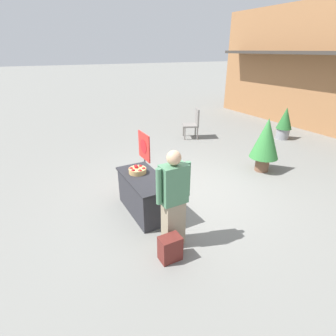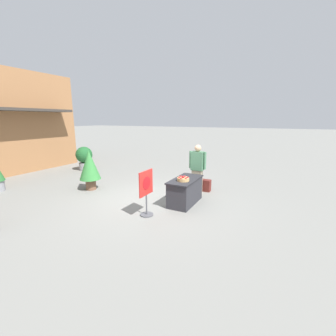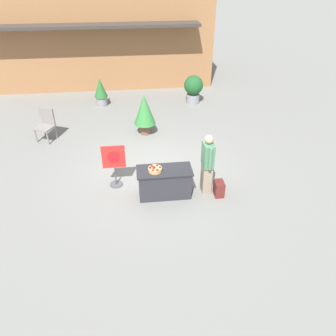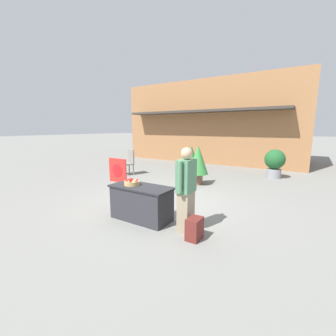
{
  "view_description": "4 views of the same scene",
  "coord_description": "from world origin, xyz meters",
  "px_view_note": "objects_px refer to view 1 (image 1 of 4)",
  "views": [
    {
      "loc": [
        4.52,
        -2.9,
        3.06
      ],
      "look_at": [
        0.53,
        -0.73,
        1.0
      ],
      "focal_mm": 28.0,
      "sensor_mm": 36.0,
      "label": 1
    },
    {
      "loc": [
        -5.85,
        -3.65,
        2.58
      ],
      "look_at": [
        0.71,
        -0.3,
        0.95
      ],
      "focal_mm": 24.0,
      "sensor_mm": 36.0,
      "label": 2
    },
    {
      "loc": [
        -0.46,
        -8.12,
        5.43
      ],
      "look_at": [
        0.35,
        -1.21,
        0.88
      ],
      "focal_mm": 35.0,
      "sensor_mm": 36.0,
      "label": 3
    },
    {
      "loc": [
        3.4,
        -4.92,
        2.08
      ],
      "look_at": [
        0.42,
        -0.25,
        1.08
      ],
      "focal_mm": 24.0,
      "sensor_mm": 36.0,
      "label": 4
    }
  ],
  "objects_px": {
    "backpack": "(170,248)",
    "poster_board": "(144,155)",
    "apple_basket": "(137,170)",
    "potted_plant_far_right": "(285,122)",
    "patio_chair": "(194,122)",
    "display_table": "(145,194)",
    "person_visitor": "(173,199)",
    "potted_plant_far_left": "(266,140)"
  },
  "relations": [
    {
      "from": "apple_basket",
      "to": "display_table",
      "type": "bearing_deg",
      "value": 7.82
    },
    {
      "from": "poster_board",
      "to": "potted_plant_far_right",
      "type": "relative_size",
      "value": 1.07
    },
    {
      "from": "patio_chair",
      "to": "potted_plant_far_left",
      "type": "height_order",
      "value": "potted_plant_far_left"
    },
    {
      "from": "display_table",
      "to": "potted_plant_far_left",
      "type": "distance_m",
      "value": 3.69
    },
    {
      "from": "backpack",
      "to": "display_table",
      "type": "bearing_deg",
      "value": 171.84
    },
    {
      "from": "apple_basket",
      "to": "patio_chair",
      "type": "height_order",
      "value": "patio_chair"
    },
    {
      "from": "person_visitor",
      "to": "backpack",
      "type": "xyz_separation_m",
      "value": [
        0.31,
        -0.23,
        -0.66
      ]
    },
    {
      "from": "apple_basket",
      "to": "poster_board",
      "type": "distance_m",
      "value": 1.23
    },
    {
      "from": "backpack",
      "to": "potted_plant_far_right",
      "type": "xyz_separation_m",
      "value": [
        -3.44,
        6.71,
        0.42
      ]
    },
    {
      "from": "display_table",
      "to": "potted_plant_far_right",
      "type": "xyz_separation_m",
      "value": [
        -2.0,
        6.5,
        0.23
      ]
    },
    {
      "from": "display_table",
      "to": "potted_plant_far_left",
      "type": "height_order",
      "value": "potted_plant_far_left"
    },
    {
      "from": "potted_plant_far_right",
      "to": "backpack",
      "type": "bearing_deg",
      "value": -62.85
    },
    {
      "from": "potted_plant_far_right",
      "to": "display_table",
      "type": "bearing_deg",
      "value": -72.9
    },
    {
      "from": "potted_plant_far_left",
      "to": "patio_chair",
      "type": "bearing_deg",
      "value": -179.57
    },
    {
      "from": "potted_plant_far_right",
      "to": "patio_chair",
      "type": "bearing_deg",
      "value": -120.42
    },
    {
      "from": "person_visitor",
      "to": "poster_board",
      "type": "height_order",
      "value": "person_visitor"
    },
    {
      "from": "apple_basket",
      "to": "patio_chair",
      "type": "xyz_separation_m",
      "value": [
        -3.45,
        3.65,
        -0.24
      ]
    },
    {
      "from": "display_table",
      "to": "patio_chair",
      "type": "relative_size",
      "value": 1.31
    },
    {
      "from": "display_table",
      "to": "poster_board",
      "type": "distance_m",
      "value": 1.46
    },
    {
      "from": "person_visitor",
      "to": "patio_chair",
      "type": "bearing_deg",
      "value": -37.87
    },
    {
      "from": "backpack",
      "to": "potted_plant_far_right",
      "type": "relative_size",
      "value": 0.36
    },
    {
      "from": "display_table",
      "to": "apple_basket",
      "type": "relative_size",
      "value": 4.09
    },
    {
      "from": "person_visitor",
      "to": "apple_basket",
      "type": "bearing_deg",
      "value": 1.19
    },
    {
      "from": "apple_basket",
      "to": "potted_plant_far_right",
      "type": "bearing_deg",
      "value": 105.05
    },
    {
      "from": "potted_plant_far_left",
      "to": "potted_plant_far_right",
      "type": "xyz_separation_m",
      "value": [
        -1.69,
        2.86,
        -0.25
      ]
    },
    {
      "from": "poster_board",
      "to": "potted_plant_far_right",
      "type": "height_order",
      "value": "poster_board"
    },
    {
      "from": "backpack",
      "to": "poster_board",
      "type": "bearing_deg",
      "value": 163.99
    },
    {
      "from": "display_table",
      "to": "backpack",
      "type": "distance_m",
      "value": 1.47
    },
    {
      "from": "poster_board",
      "to": "display_table",
      "type": "bearing_deg",
      "value": 65.98
    },
    {
      "from": "display_table",
      "to": "patio_chair",
      "type": "distance_m",
      "value": 5.17
    },
    {
      "from": "display_table",
      "to": "person_visitor",
      "type": "relative_size",
      "value": 0.85
    },
    {
      "from": "potted_plant_far_left",
      "to": "display_table",
      "type": "bearing_deg",
      "value": -85.2
    },
    {
      "from": "backpack",
      "to": "poster_board",
      "type": "distance_m",
      "value": 2.89
    },
    {
      "from": "person_visitor",
      "to": "potted_plant_far_right",
      "type": "bearing_deg",
      "value": -65.38
    },
    {
      "from": "backpack",
      "to": "apple_basket",
      "type": "bearing_deg",
      "value": 174.13
    },
    {
      "from": "patio_chair",
      "to": "backpack",
      "type": "bearing_deg",
      "value": 78.28
    },
    {
      "from": "display_table",
      "to": "poster_board",
      "type": "xyz_separation_m",
      "value": [
        -1.3,
        0.58,
        0.3
      ]
    },
    {
      "from": "apple_basket",
      "to": "patio_chair",
      "type": "bearing_deg",
      "value": 133.37
    },
    {
      "from": "patio_chair",
      "to": "potted_plant_far_left",
      "type": "distance_m",
      "value": 3.4
    },
    {
      "from": "potted_plant_far_left",
      "to": "potted_plant_far_right",
      "type": "bearing_deg",
      "value": 120.66
    },
    {
      "from": "apple_basket",
      "to": "backpack",
      "type": "relative_size",
      "value": 0.84
    },
    {
      "from": "apple_basket",
      "to": "poster_board",
      "type": "relative_size",
      "value": 0.28
    }
  ]
}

